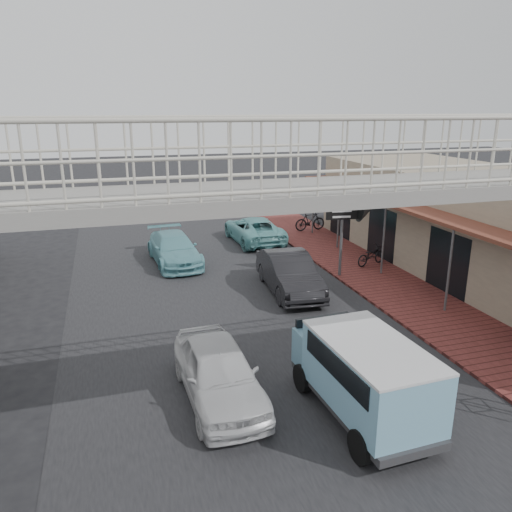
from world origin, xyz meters
TOP-DOWN VIEW (x-y plane):
  - ground at (0.00, 0.00)m, footprint 120.00×120.00m
  - road_strip at (0.00, 0.00)m, footprint 10.00×60.00m
  - sidewalk at (6.50, 3.00)m, footprint 3.00×40.00m
  - shophouse_row at (10.97, 4.00)m, footprint 7.20×18.00m
  - footbridge at (0.00, -4.00)m, footprint 16.40×2.40m
  - white_hatchback at (-1.30, -1.71)m, footprint 1.73×4.05m
  - dark_sedan at (2.71, 4.36)m, footprint 1.80×4.43m
  - angkot_curb at (3.51, 11.49)m, footprint 2.25×4.66m
  - angkot_far at (-0.80, 9.07)m, footprint 2.10×4.55m
  - angkot_van at (1.50, -3.35)m, footprint 1.91×3.89m
  - motorcycle_near at (7.05, 6.11)m, footprint 1.68×1.04m
  - motorcycle_far at (6.98, 12.53)m, footprint 1.77×0.62m
  - arrow_sign at (6.01, 5.14)m, footprint 2.00×1.29m

SIDE VIEW (x-z plane):
  - ground at x=0.00m, z-range 0.00..0.00m
  - road_strip at x=0.00m, z-range 0.00..0.01m
  - sidewalk at x=6.50m, z-range 0.00..0.10m
  - motorcycle_near at x=7.05m, z-range 0.10..0.93m
  - motorcycle_far at x=6.98m, z-range 0.10..1.15m
  - angkot_curb at x=3.51m, z-range 0.00..1.28m
  - angkot_far at x=-0.80m, z-range 0.00..1.29m
  - white_hatchback at x=-1.30m, z-range 0.00..1.37m
  - dark_sedan at x=2.71m, z-range 0.00..1.43m
  - angkot_van at x=1.50m, z-range 0.25..2.12m
  - shophouse_row at x=10.97m, z-range 0.01..4.01m
  - arrow_sign at x=6.01m, z-range 1.13..4.50m
  - footbridge at x=0.00m, z-range 0.01..6.35m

